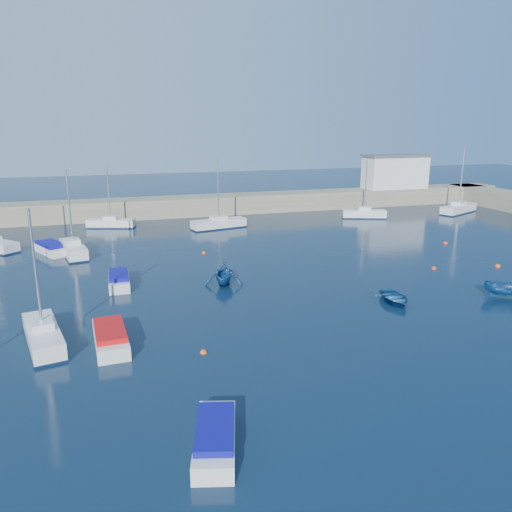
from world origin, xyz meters
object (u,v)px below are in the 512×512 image
object	(u,v)px
motorboat_1	(119,280)
motorboat_2	(51,248)
sailboat_6	(219,223)
harbor_office	(395,172)
sailboat_5	(111,223)
dinghy_right	(507,289)
sailboat_3	(73,249)
motorboat_3	(215,437)
sailboat_1	(43,335)
sailboat_8	(458,208)
dinghy_left	(224,273)
motorboat_0	(110,337)
sailboat_7	(364,214)
dinghy_center	(394,298)

from	to	relation	value
motorboat_1	motorboat_2	size ratio (longest dim) A/B	0.82
sailboat_6	motorboat_1	bearing A→B (deg)	134.49
harbor_office	motorboat_1	distance (m)	54.10
sailboat_5	dinghy_right	size ratio (longest dim) A/B	2.36
sailboat_3	motorboat_3	world-z (taller)	sailboat_3
sailboat_3	sailboat_6	size ratio (longest dim) A/B	0.94
sailboat_1	motorboat_2	world-z (taller)	sailboat_1
sailboat_3	sailboat_8	xyz separation A→B (m)	(52.79, 8.97, 0.00)
dinghy_left	motorboat_0	bearing A→B (deg)	-114.18
sailboat_8	dinghy_right	xyz separation A→B (m)	(-21.32, -31.78, -0.03)
sailboat_5	sailboat_8	size ratio (longest dim) A/B	0.81
harbor_office	motorboat_1	bearing A→B (deg)	-145.56
dinghy_left	sailboat_3	bearing A→B (deg)	152.32
motorboat_1	motorboat_3	xyz separation A→B (m)	(2.73, -22.60, -0.02)
sailboat_3	sailboat_1	bearing A→B (deg)	-103.15
sailboat_5	motorboat_1	size ratio (longest dim) A/B	1.72
sailboat_5	sailboat_6	distance (m)	13.61
motorboat_1	dinghy_right	bearing A→B (deg)	-20.94
motorboat_3	dinghy_right	bearing A→B (deg)	39.48
motorboat_2	dinghy_left	world-z (taller)	dinghy_left
motorboat_1	sailboat_1	bearing A→B (deg)	-113.54
motorboat_0	dinghy_right	size ratio (longest dim) A/B	1.56
sailboat_5	motorboat_2	bearing A→B (deg)	169.87
sailboat_5	motorboat_1	bearing A→B (deg)	-162.10
motorboat_2	sailboat_7	bearing A→B (deg)	-14.41
harbor_office	dinghy_right	size ratio (longest dim) A/B	3.04
sailboat_8	sailboat_6	bearing A→B (deg)	64.97
motorboat_1	dinghy_center	bearing A→B (deg)	-26.17
sailboat_5	dinghy_center	xyz separation A→B (m)	(18.87, -34.49, -0.23)
motorboat_0	motorboat_1	bearing A→B (deg)	81.80
sailboat_7	dinghy_center	bearing A→B (deg)	175.20
sailboat_7	dinghy_left	distance (m)	34.36
motorboat_0	motorboat_3	bearing A→B (deg)	-74.86
sailboat_1	motorboat_2	size ratio (longest dim) A/B	1.47
sailboat_8	motorboat_2	world-z (taller)	sailboat_8
dinghy_center	sailboat_5	bearing A→B (deg)	126.73
sailboat_5	dinghy_left	bearing A→B (deg)	-145.05
motorboat_2	motorboat_0	bearing A→B (deg)	-103.70
sailboat_1	dinghy_left	world-z (taller)	sailboat_1
motorboat_0	dinghy_center	bearing A→B (deg)	0.68
sailboat_3	harbor_office	bearing A→B (deg)	10.91
motorboat_1	dinghy_left	xyz separation A→B (m)	(8.14, -2.14, 0.41)
harbor_office	sailboat_5	xyz separation A→B (m)	(-44.36, -6.01, -4.52)
motorboat_0	sailboat_6	bearing A→B (deg)	62.84
sailboat_3	sailboat_6	distance (m)	18.89
sailboat_3	dinghy_right	size ratio (longest dim) A/B	2.58
harbor_office	dinghy_left	xyz separation A→B (m)	(-36.31, -32.63, -4.17)
motorboat_1	sailboat_8	bearing A→B (deg)	24.17
sailboat_8	dinghy_right	bearing A→B (deg)	120.62
dinghy_right	harbor_office	bearing A→B (deg)	5.98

